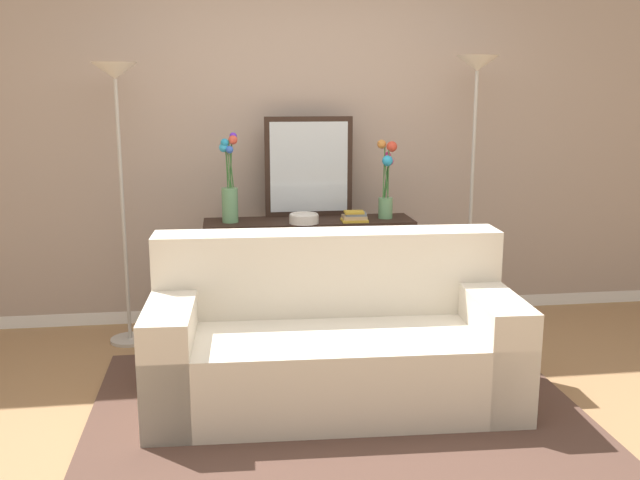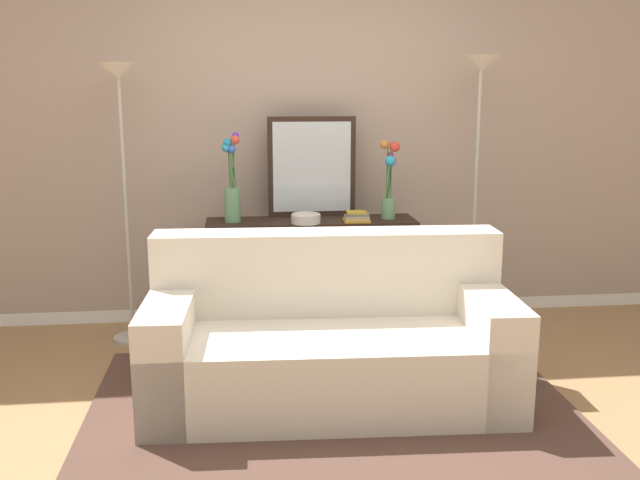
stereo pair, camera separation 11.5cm
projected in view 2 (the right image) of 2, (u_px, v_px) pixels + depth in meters
ground_plane at (346, 434)px, 3.47m from camera, size 16.00×16.00×0.02m
back_wall at (308, 112)px, 5.01m from camera, size 12.00×0.15×2.99m
area_rug at (333, 410)px, 3.70m from camera, size 2.54×1.86×0.01m
couch at (330, 343)px, 3.79m from camera, size 1.95×0.93×0.88m
console_table at (311, 254)px, 4.82m from camera, size 1.41×0.36×0.78m
floor_lamp_left at (121, 126)px, 4.46m from camera, size 0.28×0.28×1.81m
floor_lamp_right at (479, 117)px, 4.70m from camera, size 0.28×0.28×1.87m
wall_mirror at (312, 167)px, 4.84m from camera, size 0.60×0.02×0.68m
vase_tall_flowers at (232, 190)px, 4.66m from camera, size 0.12×0.11×0.59m
vase_short_flowers at (390, 181)px, 4.77m from camera, size 0.13×0.13×0.53m
fruit_bowl at (306, 218)px, 4.65m from camera, size 0.19×0.19×0.06m
book_stack at (357, 217)px, 4.71m from camera, size 0.18×0.15×0.07m
book_row_under_console at (256, 325)px, 4.88m from camera, size 0.37×0.17×0.13m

